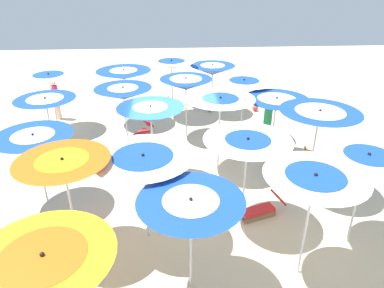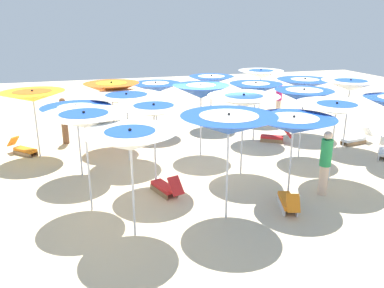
# 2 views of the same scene
# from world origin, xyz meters

# --- Properties ---
(ground) EXTENTS (40.11, 40.11, 0.04)m
(ground) POSITION_xyz_m (0.00, 0.00, -0.02)
(ground) COLOR beige
(beach_umbrella_0) EXTENTS (1.97, 1.97, 2.44)m
(beach_umbrella_0) POSITION_xyz_m (-3.28, -4.02, 2.18)
(beach_umbrella_0) COLOR silver
(beach_umbrella_0) RESTS_ON ground
(beach_umbrella_1) EXTENTS (2.17, 2.17, 2.57)m
(beach_umbrella_1) POSITION_xyz_m (-1.07, -3.83, 2.30)
(beach_umbrella_1) COLOR silver
(beach_umbrella_1) RESTS_ON ground
(beach_umbrella_2) EXTENTS (2.11, 2.11, 2.25)m
(beach_umbrella_2) POSITION_xyz_m (0.90, -3.26, 1.99)
(beach_umbrella_2) COLOR silver
(beach_umbrella_2) RESTS_ON ground
(beach_umbrella_3) EXTENTS (2.27, 2.27, 2.35)m
(beach_umbrella_3) POSITION_xyz_m (2.65, -2.55, 2.14)
(beach_umbrella_3) COLOR silver
(beach_umbrella_3) RESTS_ON ground
(beach_umbrella_5) EXTENTS (1.96, 1.96, 2.52)m
(beach_umbrella_5) POSITION_xyz_m (-4.14, -2.51, 2.30)
(beach_umbrella_5) COLOR silver
(beach_umbrella_5) RESTS_ON ground
(beach_umbrella_6) EXTENTS (2.10, 2.10, 2.42)m
(beach_umbrella_6) POSITION_xyz_m (-2.33, -1.63, 2.21)
(beach_umbrella_6) COLOR silver
(beach_umbrella_6) RESTS_ON ground
(beach_umbrella_7) EXTENTS (2.11, 2.11, 2.49)m
(beach_umbrella_7) POSITION_xyz_m (0.36, -1.36, 2.27)
(beach_umbrella_7) COLOR silver
(beach_umbrella_7) RESTS_ON ground
(beach_umbrella_8) EXTENTS (1.93, 1.93, 2.38)m
(beach_umbrella_8) POSITION_xyz_m (2.91, -0.45, 2.11)
(beach_umbrella_8) COLOR silver
(beach_umbrella_8) RESTS_ON ground
(beach_umbrella_9) EXTENTS (2.03, 2.03, 2.53)m
(beach_umbrella_9) POSITION_xyz_m (5.08, 0.05, 2.29)
(beach_umbrella_9) COLOR silver
(beach_umbrella_9) RESTS_ON ground
(beach_umbrella_10) EXTENTS (2.01, 2.01, 2.21)m
(beach_umbrella_10) POSITION_xyz_m (-4.32, -0.17, 1.99)
(beach_umbrella_10) COLOR silver
(beach_umbrella_10) RESTS_ON ground
(beach_umbrella_11) EXTENTS (2.27, 2.27, 2.30)m
(beach_umbrella_11) POSITION_xyz_m (-2.76, 0.78, 2.09)
(beach_umbrella_11) COLOR silver
(beach_umbrella_11) RESTS_ON ground
(beach_umbrella_12) EXTENTS (1.91, 1.91, 2.51)m
(beach_umbrella_12) POSITION_xyz_m (-0.28, 0.71, 2.23)
(beach_umbrella_12) COLOR silver
(beach_umbrella_12) RESTS_ON ground
(beach_umbrella_13) EXTENTS (2.00, 2.00, 2.29)m
(beach_umbrella_13) POSITION_xyz_m (2.22, 1.77, 2.03)
(beach_umbrella_13) COLOR silver
(beach_umbrella_13) RESTS_ON ground
(beach_umbrella_14) EXTENTS (2.21, 2.21, 2.32)m
(beach_umbrella_14) POSITION_xyz_m (4.45, 1.99, 2.08)
(beach_umbrella_14) COLOR silver
(beach_umbrella_14) RESTS_ON ground
(beach_umbrella_15) EXTENTS (2.08, 2.08, 2.34)m
(beach_umbrella_15) POSITION_xyz_m (-5.68, 2.01, 2.11)
(beach_umbrella_15) COLOR silver
(beach_umbrella_15) RESTS_ON ground
(beach_umbrella_16) EXTENTS (1.97, 1.97, 2.44)m
(beach_umbrella_16) POSITION_xyz_m (-3.08, 2.40, 2.17)
(beach_umbrella_16) COLOR silver
(beach_umbrella_16) RESTS_ON ground
(beach_umbrella_17) EXTENTS (2.01, 2.01, 2.18)m
(beach_umbrella_17) POSITION_xyz_m (-1.24, 3.66, 1.92)
(beach_umbrella_17) COLOR silver
(beach_umbrella_17) RESTS_ON ground
(beach_umbrella_18) EXTENTS (1.91, 1.91, 2.29)m
(beach_umbrella_18) POSITION_xyz_m (1.25, 4.10, 2.07)
(beach_umbrella_18) COLOR silver
(beach_umbrella_18) RESTS_ON ground
(beach_umbrella_19) EXTENTS (2.05, 2.05, 2.37)m
(beach_umbrella_19) POSITION_xyz_m (3.88, 4.77, 2.13)
(beach_umbrella_19) COLOR silver
(beach_umbrella_19) RESTS_ON ground
(lounger_0) EXTENTS (1.08, 1.09, 0.60)m
(lounger_0) POSITION_xyz_m (-6.25, 2.44, 0.20)
(lounger_0) COLOR olive
(lounger_0) RESTS_ON ground
(lounger_1) EXTENTS (0.69, 1.27, 0.62)m
(lounger_1) POSITION_xyz_m (0.55, -3.88, 0.20)
(lounger_1) COLOR silver
(lounger_1) RESTS_ON ground
(lounger_2) EXTENTS (1.00, 1.08, 0.64)m
(lounger_2) POSITION_xyz_m (5.74, -1.28, 0.21)
(lounger_2) COLOR silver
(lounger_2) RESTS_ON ground
(lounger_3) EXTENTS (1.38, 0.57, 0.64)m
(lounger_3) POSITION_xyz_m (5.76, 0.23, 0.21)
(lounger_3) COLOR olive
(lounger_3) RESTS_ON ground
(lounger_4) EXTENTS (0.71, 1.31, 0.66)m
(lounger_4) POSITION_xyz_m (-2.17, -2.18, 0.21)
(lounger_4) COLOR olive
(lounger_4) RESTS_ON ground
(lounger_5) EXTENTS (1.15, 0.89, 0.59)m
(lounger_5) POSITION_xyz_m (2.89, 1.30, 0.20)
(lounger_5) COLOR olive
(lounger_5) RESTS_ON ground
(beachgoer_0) EXTENTS (0.30, 0.30, 1.72)m
(beachgoer_0) POSITION_xyz_m (5.04, 5.05, 0.90)
(beachgoer_0) COLOR beige
(beachgoer_0) RESTS_ON ground
(beachgoer_1) EXTENTS (0.30, 0.30, 1.76)m
(beachgoer_1) POSITION_xyz_m (-4.84, 3.39, 0.92)
(beachgoer_1) COLOR brown
(beachgoer_1) RESTS_ON ground
(beachgoer_2) EXTENTS (0.30, 0.30, 1.78)m
(beachgoer_2) POSITION_xyz_m (1.90, -3.35, 0.93)
(beachgoer_2) COLOR beige
(beachgoer_2) RESTS_ON ground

